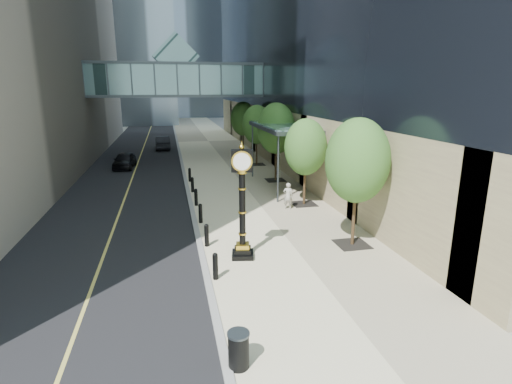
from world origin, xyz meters
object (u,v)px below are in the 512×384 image
(street_clock, at_px, (242,210))
(trash_bin, at_px, (239,351))
(pedestrian, at_px, (288,196))
(car_near, at_px, (125,160))
(car_far, at_px, (163,143))

(street_clock, xyz_separation_m, trash_bin, (-1.32, -6.54, -1.55))
(street_clock, distance_m, pedestrian, 7.31)
(street_clock, relative_size, car_near, 1.16)
(trash_bin, height_order, car_near, car_near)
(trash_bin, relative_size, pedestrian, 0.59)
(car_near, xyz_separation_m, car_far, (3.15, 10.73, 0.05))
(trash_bin, distance_m, car_near, 27.92)
(street_clock, relative_size, car_far, 1.05)
(street_clock, distance_m, car_far, 31.83)
(car_far, bearing_deg, street_clock, 93.33)
(car_far, bearing_deg, pedestrian, 102.92)
(pedestrian, height_order, car_far, pedestrian)
(trash_bin, bearing_deg, car_near, 100.77)
(pedestrian, bearing_deg, car_far, -56.31)
(trash_bin, height_order, pedestrian, pedestrian)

